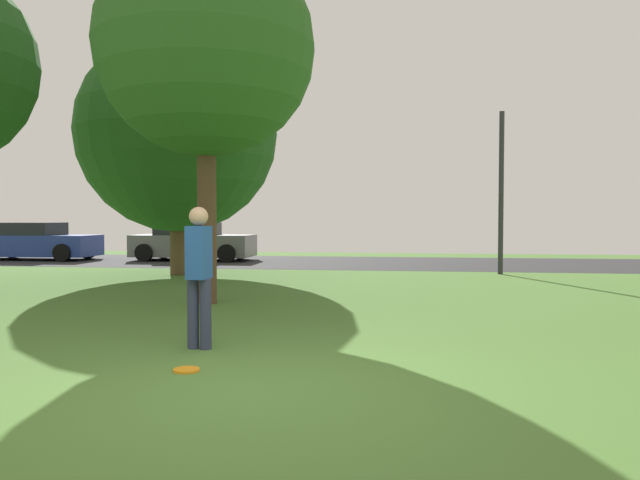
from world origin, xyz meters
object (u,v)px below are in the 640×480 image
oak_tree_right (206,48)px  frisbee_disc (186,370)px  parked_car_blue (35,242)px  parked_car_grey (193,243)px  maple_tree_far (178,133)px  person_bystander (199,270)px  street_lamp_post (501,193)px

oak_tree_right → frisbee_disc: oak_tree_right is taller
frisbee_disc → parked_car_blue: bearing=126.9°
oak_tree_right → parked_car_grey: size_ratio=1.53×
parked_car_blue → maple_tree_far: bearing=-33.9°
oak_tree_right → person_bystander: bearing=-73.1°
parked_car_grey → oak_tree_right: bearing=-69.2°
street_lamp_post → parked_car_grey: bearing=158.3°
person_bystander → street_lamp_post: street_lamp_post is taller
parked_car_blue → parked_car_grey: 5.97m
person_bystander → frisbee_disc: 1.43m
maple_tree_far → oak_tree_right: bearing=-64.3°
frisbee_disc → parked_car_grey: (-5.51, 15.74, 0.64)m
oak_tree_right → parked_car_grey: 12.30m
parked_car_grey → street_lamp_post: size_ratio=0.96×
person_bystander → frisbee_disc: person_bystander is taller
maple_tree_far → frisbee_disc: bearing=-68.9°
maple_tree_far → frisbee_disc: (3.96, -10.24, -3.86)m
maple_tree_far → parked_car_blue: (-7.51, 5.04, -3.23)m
maple_tree_far → frisbee_disc: 11.63m
maple_tree_far → street_lamp_post: size_ratio=1.47×
parked_car_grey → street_lamp_post: street_lamp_post is taller
person_bystander → parked_car_blue: size_ratio=0.38×
oak_tree_right → person_bystander: (1.15, -3.80, -3.69)m
person_bystander → parked_car_blue: bearing=42.6°
frisbee_disc → parked_car_grey: 16.69m
frisbee_disc → oak_tree_right: bearing=105.8°
parked_car_blue → parked_car_grey: (5.96, 0.46, 0.00)m
oak_tree_right → frisbee_disc: (1.38, -4.86, -4.62)m
oak_tree_right → parked_car_grey: bearing=110.8°
maple_tree_far → parked_car_blue: bearing=146.1°
maple_tree_far → parked_car_grey: size_ratio=1.52×
frisbee_disc → parked_car_blue: 19.11m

